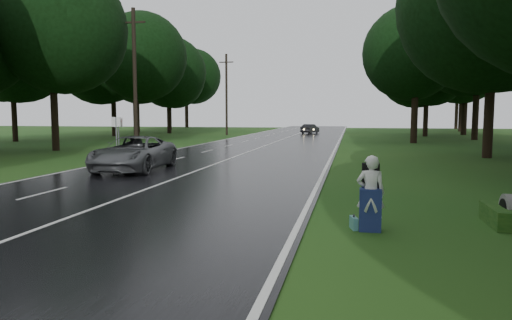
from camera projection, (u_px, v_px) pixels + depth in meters
The scene contains 17 objects.
ground at pixel (93, 210), 12.96m from camera, with size 160.00×160.00×0.00m, color #234915.
road at pixel (249, 152), 32.45m from camera, with size 12.00×140.00×0.04m, color black.
lane_center at pixel (249, 152), 32.45m from camera, with size 0.12×140.00×0.01m, color silver.
grey_car at pixel (134, 153), 21.78m from camera, with size 2.63×5.69×1.58m, color #4D4F52.
far_car at pixel (310, 129), 62.50m from camera, with size 1.33×3.82×1.26m, color black.
hitchhiker at pixel (370, 196), 10.59m from camera, with size 0.63×0.57×1.74m.
suitcase at pixel (354, 223), 10.82m from camera, with size 0.12×0.40×0.29m, color teal.
utility_pole_mid at pixel (137, 150), 34.35m from camera, with size 1.80×0.28×10.22m, color black, non-canonical shape.
utility_pole_far at pixel (227, 135), 59.02m from camera, with size 1.80×0.28×10.09m, color black, non-canonical shape.
road_sign_a at pixel (117, 157), 28.85m from camera, with size 0.59×0.10×2.47m, color white, non-canonical shape.
road_sign_b at pixel (119, 157), 29.12m from camera, with size 0.59×0.10×2.44m, color white, non-canonical shape.
tree_left_d at pixel (56, 151), 34.06m from camera, with size 9.98×9.98×15.60m, color black, non-canonical shape.
tree_left_e at pixel (137, 139), 50.61m from camera, with size 9.90×9.90×15.46m, color black, non-canonical shape.
tree_left_f at pixel (169, 133), 64.62m from camera, with size 8.92×8.92×13.94m, color black, non-canonical shape.
tree_right_d at pixel (487, 158), 28.35m from camera, with size 9.95×9.95×15.54m, color black, non-canonical shape.
tree_right_e at pixel (413, 143), 42.84m from camera, with size 9.50×9.50×14.84m, color black, non-canonical shape.
tree_right_f at pixel (425, 136), 55.75m from camera, with size 8.72×8.72×13.63m, color black, non-canonical shape.
Camera 1 is at (7.00, -11.59, 2.66)m, focal length 32.78 mm.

